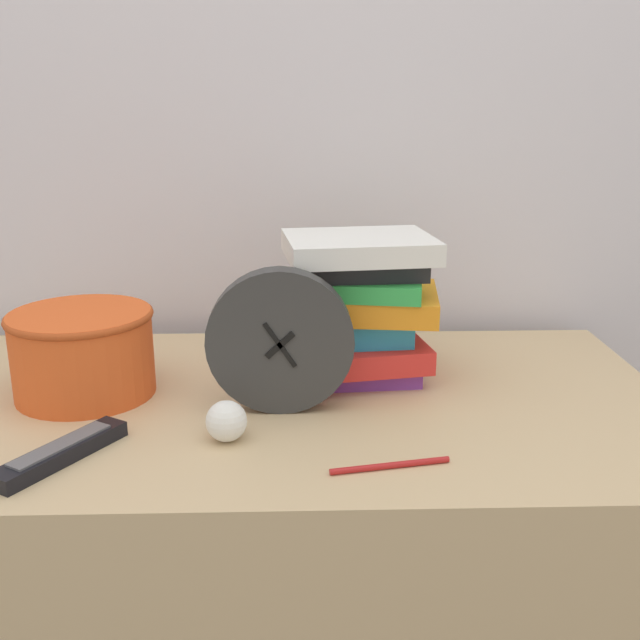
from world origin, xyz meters
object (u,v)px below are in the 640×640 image
object	(u,v)px
desk_clock	(280,341)
book_stack	(358,305)
basket	(83,350)
pen	(390,466)
tv_remote	(61,452)
crumpled_paper_ball	(226,421)

from	to	relation	value
desk_clock	book_stack	distance (m)	0.18
book_stack	basket	xyz separation A→B (m)	(-0.42, -0.06, -0.05)
desk_clock	pen	distance (m)	0.25
basket	pen	xyz separation A→B (m)	(0.44, -0.26, -0.07)
tv_remote	crumpled_paper_ball	bearing A→B (deg)	14.15
crumpled_paper_ball	book_stack	bearing A→B (deg)	50.44
basket	pen	distance (m)	0.51
book_stack	tv_remote	distance (m)	0.50
crumpled_paper_ball	desk_clock	bearing A→B (deg)	54.27
book_stack	tv_remote	xyz separation A→B (m)	(-0.40, -0.28, -0.11)
book_stack	pen	distance (m)	0.34
book_stack	basket	distance (m)	0.43
basket	crumpled_paper_ball	xyz separation A→B (m)	(0.23, -0.17, -0.04)
book_stack	pen	world-z (taller)	book_stack
desk_clock	crumpled_paper_ball	bearing A→B (deg)	-125.73
crumpled_paper_ball	pen	distance (m)	0.23
basket	tv_remote	distance (m)	0.23
basket	crumpled_paper_ball	world-z (taller)	basket
basket	pen	world-z (taller)	basket
desk_clock	basket	world-z (taller)	desk_clock
tv_remote	pen	size ratio (longest dim) A/B	1.20
tv_remote	crumpled_paper_ball	size ratio (longest dim) A/B	3.30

